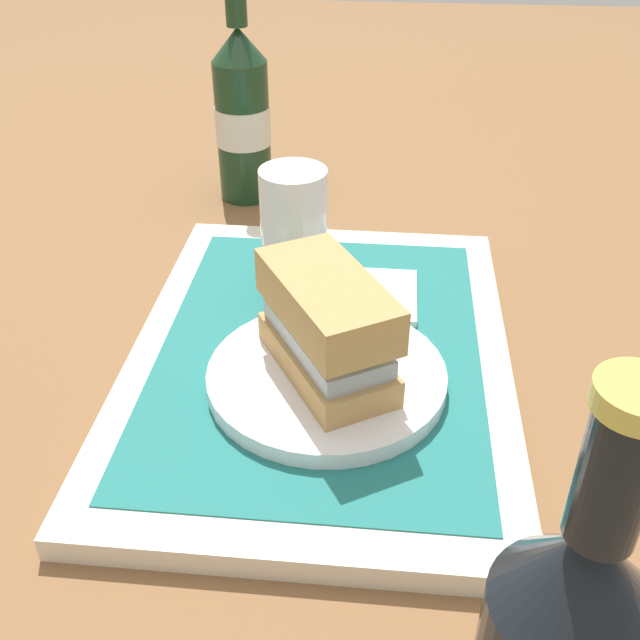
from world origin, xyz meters
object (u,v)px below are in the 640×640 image
(sandwich, at_px, (325,323))
(beer_bottle, at_px, (242,114))
(plate, at_px, (327,377))
(beer_glass, at_px, (294,229))

(sandwich, distance_m, beer_bottle, 0.41)
(sandwich, height_order, beer_bottle, beer_bottle)
(plate, xyz_separation_m, sandwich, (0.00, 0.00, 0.05))
(plate, bearing_deg, beer_glass, 17.58)
(plate, bearing_deg, beer_bottle, 19.21)
(plate, height_order, sandwich, sandwich)
(sandwich, bearing_deg, plate, -180.00)
(sandwich, relative_size, beer_bottle, 0.54)
(sandwich, xyz_separation_m, beer_glass, (0.13, 0.04, 0.01))
(sandwich, bearing_deg, beer_bottle, -11.55)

